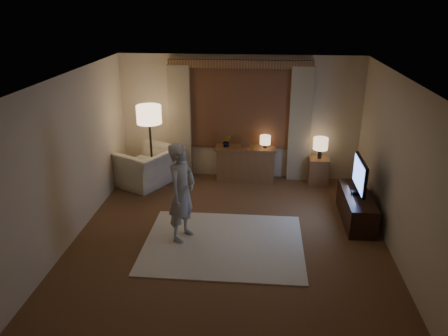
# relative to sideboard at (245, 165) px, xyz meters

# --- Properties ---
(room) EXTENTS (5.04, 5.54, 2.64)m
(room) POSITION_rel_sideboard_xyz_m (-0.15, -2.00, 0.98)
(room) COLOR brown
(room) RESTS_ON ground
(rug) EXTENTS (2.50, 2.00, 0.02)m
(rug) POSITION_rel_sideboard_xyz_m (-0.23, -2.64, -0.34)
(rug) COLOR beige
(rug) RESTS_ON floor
(sideboard) EXTENTS (1.20, 0.40, 0.70)m
(sideboard) POSITION_rel_sideboard_xyz_m (0.00, 0.00, 0.00)
(sideboard) COLOR brown
(sideboard) RESTS_ON floor
(picture_frame) EXTENTS (0.16, 0.02, 0.20)m
(picture_frame) POSITION_rel_sideboard_xyz_m (-0.00, 0.00, 0.45)
(picture_frame) COLOR brown
(picture_frame) RESTS_ON sideboard
(plant) EXTENTS (0.17, 0.13, 0.30)m
(plant) POSITION_rel_sideboard_xyz_m (-0.40, 0.00, 0.50)
(plant) COLOR #999999
(plant) RESTS_ON sideboard
(table_lamp_sideboard) EXTENTS (0.22, 0.22, 0.30)m
(table_lamp_sideboard) POSITION_rel_sideboard_xyz_m (0.40, 0.00, 0.55)
(table_lamp_sideboard) COLOR black
(table_lamp_sideboard) RESTS_ON sideboard
(floor_lamp) EXTENTS (0.49, 0.49, 1.69)m
(floor_lamp) POSITION_rel_sideboard_xyz_m (-1.90, -0.43, 1.06)
(floor_lamp) COLOR black
(floor_lamp) RESTS_ON floor
(armchair) EXTENTS (1.45, 1.51, 0.76)m
(armchair) POSITION_rel_sideboard_xyz_m (-2.03, -0.38, 0.03)
(armchair) COLOR beige
(armchair) RESTS_ON floor
(side_table) EXTENTS (0.40, 0.40, 0.56)m
(side_table) POSITION_rel_sideboard_xyz_m (1.52, -0.05, -0.07)
(side_table) COLOR brown
(side_table) RESTS_ON floor
(table_lamp_side) EXTENTS (0.30, 0.30, 0.44)m
(table_lamp_side) POSITION_rel_sideboard_xyz_m (1.52, -0.05, 0.52)
(table_lamp_side) COLOR black
(table_lamp_side) RESTS_ON side_table
(tv_stand) EXTENTS (0.45, 1.40, 0.50)m
(tv_stand) POSITION_rel_sideboard_xyz_m (2.00, -1.64, -0.10)
(tv_stand) COLOR black
(tv_stand) RESTS_ON floor
(tv) EXTENTS (0.22, 0.89, 0.64)m
(tv) POSITION_rel_sideboard_xyz_m (2.00, -1.64, 0.50)
(tv) COLOR black
(tv) RESTS_ON tv_stand
(person) EXTENTS (0.57, 0.68, 1.60)m
(person) POSITION_rel_sideboard_xyz_m (-0.89, -2.52, 0.47)
(person) COLOR #A19D95
(person) RESTS_ON rug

